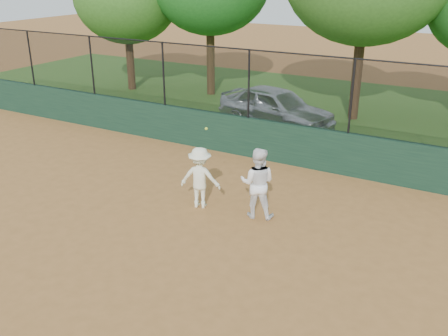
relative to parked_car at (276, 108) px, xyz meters
The scene contains 7 objects.
ground 9.11m from the parked_car, 84.24° to the right, with size 80.00×80.00×0.00m, color #A16834.
back_wall 3.17m from the parked_car, 73.29° to the right, with size 26.00×0.20×1.20m, color #1A3927.
grass_strip 3.19m from the parked_car, 72.94° to the left, with size 36.00×12.00×0.01m, color #2C561B.
parked_car is the anchor object (origin of this frame).
player_second 6.87m from the parked_car, 69.89° to the right, with size 0.81×0.63×1.66m, color white.
player_main 6.73m from the parked_car, 81.71° to the right, with size 1.08×0.80×2.07m.
fence_assembly 3.50m from the parked_car, 73.78° to the right, with size 26.00×0.06×2.00m.
Camera 1 is at (5.79, -6.75, 5.37)m, focal length 40.00 mm.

